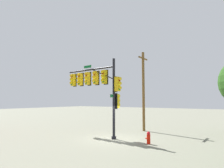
{
  "coord_description": "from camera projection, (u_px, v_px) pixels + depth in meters",
  "views": [
    {
      "loc": [
        -8.51,
        12.57,
        2.94
      ],
      "look_at": [
        0.16,
        0.02,
        4.21
      ],
      "focal_mm": 31.47,
      "sensor_mm": 36.0,
      "label": 1
    }
  ],
  "objects": [
    {
      "name": "fire_hydrant",
      "position": [
        148.0,
        138.0,
        13.23
      ],
      "size": [
        0.33,
        0.24,
        0.83
      ],
      "color": "red",
      "rests_on": "ground_plane"
    },
    {
      "name": "signal_pole_assembly",
      "position": [
        98.0,
        84.0,
        16.35
      ],
      "size": [
        6.01,
        1.16,
        6.21
      ],
      "color": "black",
      "rests_on": "ground_plane"
    },
    {
      "name": "utility_pole",
      "position": [
        143.0,
        89.0,
        19.18
      ],
      "size": [
        0.26,
        1.8,
        7.69
      ],
      "color": "brown",
      "rests_on": "ground_plane"
    },
    {
      "name": "ground_plane",
      "position": [
        114.0,
        139.0,
        14.89
      ],
      "size": [
        120.0,
        120.0,
        0.0
      ],
      "primitive_type": "plane",
      "color": "slate"
    }
  ]
}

